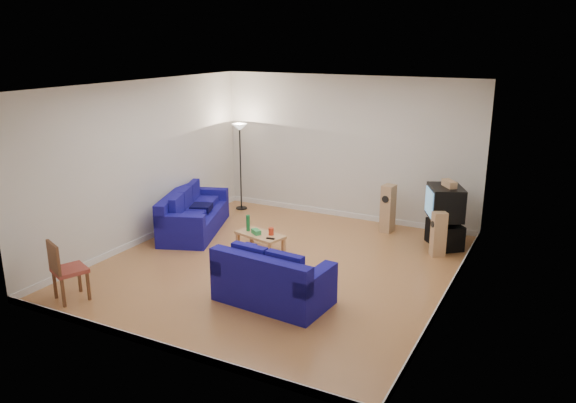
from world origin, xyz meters
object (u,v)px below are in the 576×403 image
at_px(sofa_three_seat, 192,217).
at_px(sofa_loveseat, 272,283).
at_px(television, 445,202).
at_px(coffee_table, 260,236).
at_px(tv_stand, 445,234).

distance_m(sofa_three_seat, sofa_loveseat, 3.82).
distance_m(sofa_loveseat, television, 4.15).
relative_size(sofa_three_seat, television, 2.49).
bearing_deg(coffee_table, sofa_three_seat, 169.97).
bearing_deg(tv_stand, sofa_three_seat, -113.45).
xyz_separation_m(coffee_table, tv_stand, (3.10, 1.89, -0.05)).
height_order(tv_stand, television, television).
bearing_deg(coffee_table, tv_stand, 31.34).
distance_m(sofa_loveseat, tv_stand, 4.16).
height_order(coffee_table, television, television).
height_order(sofa_loveseat, television, television).
xyz_separation_m(sofa_loveseat, television, (1.79, 3.69, 0.58)).
bearing_deg(tv_stand, sofa_loveseat, -66.93).
bearing_deg(sofa_loveseat, sofa_three_seat, 149.95).
xyz_separation_m(sofa_three_seat, sofa_loveseat, (3.13, -2.18, 0.00)).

